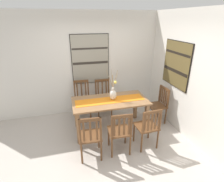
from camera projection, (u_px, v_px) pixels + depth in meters
ground_plane at (108, 150)px, 3.66m from camera, size 6.40×6.40×0.03m
wall_back at (91, 64)px, 4.79m from camera, size 6.40×0.12×2.70m
wall_side at (196, 80)px, 3.57m from camera, size 0.12×6.40×2.70m
dining_table at (110, 105)px, 4.08m from camera, size 1.71×0.84×0.77m
table_runner at (110, 100)px, 4.03m from camera, size 1.57×0.36×0.01m
centerpiece_vase at (113, 94)px, 4.00m from camera, size 0.29×0.28×0.74m
chair_0 at (90, 136)px, 3.26m from camera, size 0.44×0.44×0.95m
chair_1 at (120, 131)px, 3.40m from camera, size 0.45×0.45×0.93m
chair_2 at (148, 127)px, 3.55m from camera, size 0.44×0.44×0.92m
chair_3 at (159, 104)px, 4.46m from camera, size 0.44×0.44×0.94m
chair_4 at (82, 99)px, 4.73m from camera, size 0.44×0.44×0.99m
chair_5 at (103, 97)px, 4.87m from camera, size 0.43×0.43×0.96m
painting_on_back_wall at (90, 59)px, 4.67m from camera, size 0.99×0.05×1.30m
painting_on_side_wall at (176, 64)px, 4.06m from camera, size 0.05×0.98×1.05m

